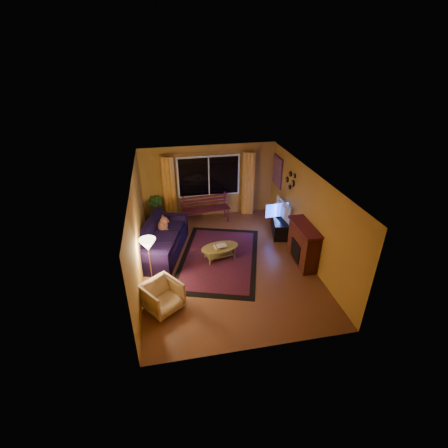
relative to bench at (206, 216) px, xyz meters
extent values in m
cube|color=brown|center=(0.20, -2.45, -0.25)|extent=(4.50, 6.00, 0.02)
cube|color=white|center=(0.20, -2.45, 2.27)|extent=(4.50, 6.00, 0.02)
cube|color=#BA8431|center=(0.20, 0.56, 1.01)|extent=(4.50, 0.02, 2.50)
cube|color=#BA8431|center=(-2.06, -2.45, 1.01)|extent=(0.02, 6.00, 2.50)
cube|color=#BA8431|center=(2.46, -2.45, 1.01)|extent=(0.02, 6.00, 2.50)
cube|color=black|center=(0.20, 0.49, 1.21)|extent=(2.00, 0.02, 1.30)
cylinder|color=#BF8C3F|center=(0.20, 0.45, 2.01)|extent=(3.20, 0.03, 0.03)
cylinder|color=#F39B33|center=(-1.15, 0.43, 0.88)|extent=(0.36, 0.36, 2.24)
cylinder|color=#F39B33|center=(1.55, 0.43, 0.88)|extent=(0.36, 0.36, 2.24)
cube|color=#49141D|center=(0.00, 0.00, 0.00)|extent=(1.63, 0.61, 0.48)
imported|color=#235B1E|center=(-1.65, 0.29, 0.23)|extent=(0.59, 0.59, 0.93)
cube|color=black|center=(-1.50, -1.66, 0.22)|extent=(1.62, 2.47, 0.92)
imported|color=beige|center=(-1.56, -3.96, 0.15)|extent=(1.02, 1.01, 0.77)
cylinder|color=#BF8C3F|center=(-1.80, -3.10, 0.44)|extent=(0.26, 0.26, 1.35)
cube|color=maroon|center=(0.04, -2.24, -0.23)|extent=(3.03, 3.83, 0.02)
cylinder|color=olive|center=(0.06, -2.25, -0.04)|extent=(1.25, 1.25, 0.39)
cube|color=black|center=(2.20, -1.14, 0.02)|extent=(0.69, 1.31, 0.52)
imported|color=black|center=(2.20, -1.14, 0.56)|extent=(0.20, 0.98, 0.56)
cube|color=maroon|center=(2.25, -2.85, 0.31)|extent=(0.40, 1.20, 1.10)
cube|color=#CD4C1E|center=(2.42, 0.00, 1.41)|extent=(0.04, 0.76, 0.96)
camera|label=1|loc=(-1.29, -9.72, 5.03)|focal=26.00mm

